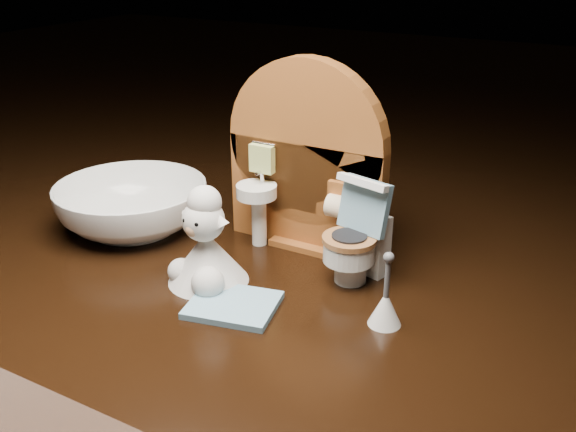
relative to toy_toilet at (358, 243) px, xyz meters
The scene contains 6 objects.
backdrop_panel 0.08m from the toy_toilet, 153.18° to the left, with size 0.13×0.05×0.15m.
toy_toilet is the anchor object (origin of this frame).
bath_mat 0.10m from the toy_toilet, 124.71° to the right, with size 0.06×0.05×0.00m, color #729FB6.
toilet_brush 0.06m from the toy_toilet, 49.82° to the right, with size 0.02×0.02×0.05m.
plush_lamb 0.11m from the toy_toilet, 147.22° to the right, with size 0.06×0.06×0.08m.
ceramic_bowl 0.20m from the toy_toilet, behind, with size 0.13×0.13×0.04m, color white.
Camera 1 is at (0.22, -0.35, 0.23)m, focal length 40.00 mm.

